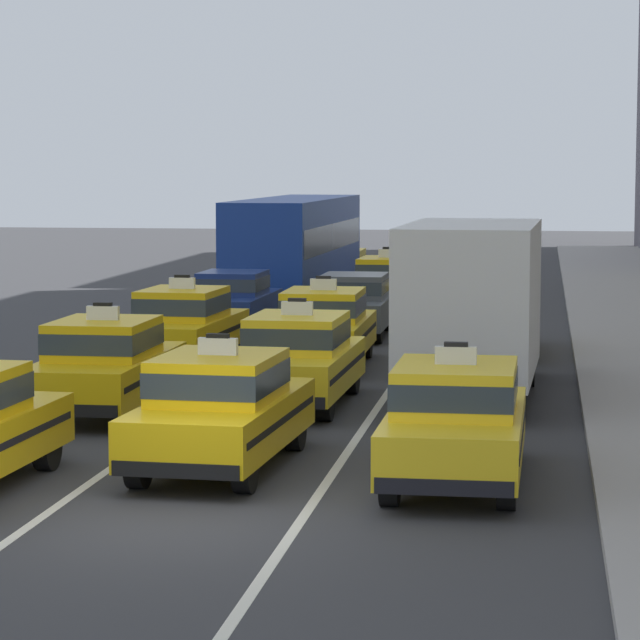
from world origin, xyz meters
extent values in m
plane|color=#353538|center=(0.00, 0.00, 0.00)|extent=(160.00, 160.00, 0.00)
cube|color=silver|center=(-1.60, 20.00, 0.00)|extent=(0.14, 80.00, 0.01)
cube|color=silver|center=(1.60, 20.00, 0.00)|extent=(0.14, 80.00, 0.01)
cylinder|color=black|center=(-2.46, 2.77, 0.32)|extent=(0.26, 0.65, 0.64)
cube|color=black|center=(-3.18, 3.48, 0.42)|extent=(1.71, 0.20, 0.20)
cylinder|color=black|center=(-3.75, 9.18, 0.32)|extent=(0.24, 0.64, 0.64)
cylinder|color=black|center=(-2.27, 9.18, 0.32)|extent=(0.24, 0.64, 0.64)
cylinder|color=black|center=(-3.76, 6.12, 0.32)|extent=(0.24, 0.64, 0.64)
cylinder|color=black|center=(-2.28, 6.12, 0.32)|extent=(0.24, 0.64, 0.64)
cube|color=yellow|center=(-3.02, 7.65, 0.67)|extent=(1.81, 4.51, 0.70)
cube|color=black|center=(-3.02, 7.65, 0.72)|extent=(1.83, 4.15, 0.10)
cube|color=yellow|center=(-3.02, 7.50, 1.34)|extent=(1.61, 2.10, 0.64)
cube|color=#2D3842|center=(-3.02, 7.50, 1.34)|extent=(1.63, 2.12, 0.35)
cube|color=white|center=(-3.02, 7.50, 1.78)|extent=(0.56, 0.12, 0.24)
cube|color=black|center=(-3.02, 7.50, 1.93)|extent=(0.32, 0.11, 0.06)
cube|color=black|center=(-3.01, 9.86, 0.42)|extent=(1.71, 0.14, 0.20)
cube|color=black|center=(-3.02, 5.44, 0.42)|extent=(1.71, 0.14, 0.20)
cylinder|color=black|center=(-3.84, 15.71, 0.32)|extent=(0.27, 0.65, 0.64)
cylinder|color=black|center=(-2.37, 15.64, 0.32)|extent=(0.27, 0.65, 0.64)
cylinder|color=black|center=(-3.99, 12.65, 0.32)|extent=(0.27, 0.65, 0.64)
cylinder|color=black|center=(-2.51, 12.58, 0.32)|extent=(0.27, 0.65, 0.64)
cube|color=yellow|center=(-3.18, 14.14, 0.67)|extent=(2.01, 4.58, 0.70)
cube|color=black|center=(-3.18, 14.14, 0.72)|extent=(2.01, 4.22, 0.10)
cube|color=yellow|center=(-3.18, 13.99, 1.34)|extent=(1.70, 2.17, 0.64)
cube|color=#2D3842|center=(-3.18, 13.99, 1.34)|extent=(1.72, 2.19, 0.35)
cube|color=white|center=(-3.18, 13.99, 1.78)|extent=(0.56, 0.15, 0.24)
cube|color=black|center=(-3.18, 13.99, 1.93)|extent=(0.32, 0.12, 0.06)
cube|color=black|center=(-3.08, 16.35, 0.42)|extent=(1.71, 0.22, 0.20)
cube|color=black|center=(-3.28, 11.94, 0.42)|extent=(1.71, 0.22, 0.20)
cylinder|color=black|center=(-4.09, 21.86, 0.32)|extent=(0.25, 0.64, 0.64)
cylinder|color=black|center=(-2.64, 21.84, 0.32)|extent=(0.25, 0.64, 0.64)
cylinder|color=black|center=(-4.12, 19.02, 0.32)|extent=(0.25, 0.64, 0.64)
cylinder|color=black|center=(-2.68, 19.00, 0.32)|extent=(0.25, 0.64, 0.64)
cube|color=navy|center=(-3.38, 20.43, 0.65)|extent=(1.82, 4.32, 0.66)
cube|color=navy|center=(-3.39, 20.33, 1.28)|extent=(1.58, 1.92, 0.60)
cube|color=#2D3842|center=(-3.39, 20.33, 1.28)|extent=(1.61, 1.94, 0.33)
cylinder|color=black|center=(-4.26, 33.40, 0.32)|extent=(0.26, 0.65, 0.64)
cylinder|color=black|center=(-2.26, 33.35, 0.32)|extent=(0.26, 0.65, 0.64)
cylinder|color=black|center=(-4.42, 26.68, 0.32)|extent=(0.26, 0.65, 0.64)
cylinder|color=black|center=(-2.42, 26.64, 0.32)|extent=(0.26, 0.65, 0.64)
cube|color=navy|center=(-3.34, 30.02, 1.77)|extent=(2.76, 11.26, 2.90)
cube|color=#2D3842|center=(-3.34, 30.02, 2.02)|extent=(2.77, 10.81, 0.84)
cube|color=black|center=(-3.21, 35.57, 2.97)|extent=(2.13, 0.13, 0.36)
cylinder|color=black|center=(-4.01, 40.40, 0.32)|extent=(0.24, 0.64, 0.64)
cylinder|color=black|center=(-2.53, 40.40, 0.32)|extent=(0.24, 0.64, 0.64)
cylinder|color=black|center=(-4.01, 37.34, 0.32)|extent=(0.24, 0.64, 0.64)
cylinder|color=black|center=(-2.53, 37.34, 0.32)|extent=(0.24, 0.64, 0.64)
cube|color=yellow|center=(-3.27, 38.87, 0.67)|extent=(1.81, 4.50, 0.70)
cube|color=black|center=(-3.27, 38.87, 0.72)|extent=(1.83, 4.14, 0.10)
cube|color=yellow|center=(-3.27, 38.72, 1.34)|extent=(1.60, 2.10, 0.64)
cube|color=#2D3842|center=(-3.27, 38.72, 1.34)|extent=(1.62, 2.12, 0.35)
cube|color=white|center=(-3.27, 38.72, 1.78)|extent=(0.56, 0.12, 0.24)
cube|color=black|center=(-3.27, 38.72, 1.93)|extent=(0.32, 0.11, 0.06)
cube|color=black|center=(-3.27, 41.08, 0.42)|extent=(1.71, 0.14, 0.20)
cube|color=black|center=(-3.27, 36.66, 0.42)|extent=(1.71, 0.14, 0.20)
cylinder|color=black|center=(-0.69, 4.85, 0.32)|extent=(0.27, 0.65, 0.64)
cylinder|color=black|center=(0.79, 4.77, 0.32)|extent=(0.27, 0.65, 0.64)
cylinder|color=black|center=(-0.85, 1.79, 0.32)|extent=(0.27, 0.65, 0.64)
cylinder|color=black|center=(0.62, 1.71, 0.32)|extent=(0.27, 0.65, 0.64)
cube|color=yellow|center=(-0.03, 3.28, 0.67)|extent=(2.04, 4.59, 0.70)
cube|color=black|center=(-0.03, 3.28, 0.72)|extent=(2.04, 4.23, 0.10)
cube|color=yellow|center=(-0.04, 3.13, 1.34)|extent=(1.71, 2.18, 0.64)
cube|color=#2D3842|center=(-0.04, 3.13, 1.34)|extent=(1.73, 2.21, 0.35)
cube|color=white|center=(-0.04, 3.13, 1.78)|extent=(0.57, 0.15, 0.24)
cube|color=black|center=(-0.04, 3.13, 1.93)|extent=(0.33, 0.13, 0.06)
cube|color=black|center=(0.09, 5.49, 0.42)|extent=(1.72, 0.23, 0.20)
cube|color=black|center=(-0.15, 1.07, 0.42)|extent=(1.72, 0.23, 0.20)
cylinder|color=black|center=(-0.54, 10.52, 0.32)|extent=(0.25, 0.64, 0.64)
cylinder|color=black|center=(0.94, 10.49, 0.32)|extent=(0.25, 0.64, 0.64)
cylinder|color=black|center=(-0.60, 7.46, 0.32)|extent=(0.25, 0.64, 0.64)
cylinder|color=black|center=(0.87, 7.43, 0.32)|extent=(0.25, 0.64, 0.64)
cube|color=yellow|center=(0.17, 8.97, 0.67)|extent=(1.89, 4.54, 0.70)
cube|color=black|center=(0.17, 8.97, 0.72)|extent=(1.90, 4.18, 0.10)
cube|color=yellow|center=(0.16, 8.82, 1.34)|extent=(1.64, 2.13, 0.64)
cube|color=#2D3842|center=(0.16, 8.82, 1.34)|extent=(1.66, 2.15, 0.35)
cube|color=white|center=(0.16, 8.82, 1.78)|extent=(0.56, 0.13, 0.24)
cube|color=black|center=(0.16, 8.82, 1.93)|extent=(0.32, 0.12, 0.06)
cube|color=black|center=(0.21, 11.18, 0.42)|extent=(1.71, 0.17, 0.20)
cube|color=black|center=(0.12, 6.76, 0.42)|extent=(1.71, 0.17, 0.20)
cylinder|color=black|center=(-0.89, 15.79, 0.32)|extent=(0.25, 0.64, 0.64)
cylinder|color=black|center=(0.59, 15.80, 0.32)|extent=(0.25, 0.64, 0.64)
cylinder|color=black|center=(-0.86, 12.73, 0.32)|extent=(0.25, 0.64, 0.64)
cylinder|color=black|center=(0.62, 12.74, 0.32)|extent=(0.25, 0.64, 0.64)
cube|color=yellow|center=(-0.13, 14.27, 0.67)|extent=(1.84, 4.52, 0.70)
cube|color=black|center=(-0.13, 14.27, 0.72)|extent=(1.86, 4.16, 0.10)
cube|color=yellow|center=(-0.13, 14.12, 1.34)|extent=(1.62, 2.12, 0.64)
cube|color=#2D3842|center=(-0.13, 14.12, 1.34)|extent=(1.64, 2.14, 0.35)
cube|color=white|center=(-0.13, 14.12, 1.78)|extent=(0.56, 0.13, 0.24)
cube|color=black|center=(-0.13, 14.12, 1.93)|extent=(0.32, 0.11, 0.06)
cube|color=black|center=(-0.15, 16.48, 0.42)|extent=(1.71, 0.16, 0.20)
cube|color=black|center=(-0.11, 12.06, 0.42)|extent=(1.71, 0.16, 0.20)
cylinder|color=black|center=(-0.90, 21.35, 0.32)|extent=(0.24, 0.64, 0.64)
cylinder|color=black|center=(0.54, 21.35, 0.32)|extent=(0.24, 0.64, 0.64)
cylinder|color=black|center=(-0.90, 18.51, 0.32)|extent=(0.24, 0.64, 0.64)
cylinder|color=black|center=(0.54, 18.51, 0.32)|extent=(0.24, 0.64, 0.64)
cube|color=#4C5156|center=(-0.18, 19.93, 0.65)|extent=(1.76, 4.30, 0.66)
cube|color=#4C5156|center=(-0.18, 19.83, 1.28)|extent=(1.56, 1.90, 0.60)
cube|color=#2D3842|center=(-0.18, 19.83, 1.28)|extent=(1.58, 1.92, 0.33)
cylinder|color=black|center=(-0.58, 26.99, 0.32)|extent=(0.25, 0.64, 0.64)
cylinder|color=black|center=(0.89, 26.96, 0.32)|extent=(0.25, 0.64, 0.64)
cylinder|color=black|center=(-0.65, 23.94, 0.32)|extent=(0.25, 0.64, 0.64)
cylinder|color=black|center=(0.83, 23.90, 0.32)|extent=(0.25, 0.64, 0.64)
cube|color=yellow|center=(0.12, 25.45, 0.67)|extent=(1.90, 4.54, 0.70)
cube|color=black|center=(0.12, 25.45, 0.72)|extent=(1.91, 4.18, 0.10)
cube|color=yellow|center=(0.12, 25.30, 1.34)|extent=(1.64, 2.13, 0.64)
cube|color=#2D3842|center=(0.12, 25.30, 1.34)|extent=(1.66, 2.15, 0.35)
cube|color=white|center=(0.12, 25.30, 1.78)|extent=(0.56, 0.13, 0.24)
cube|color=black|center=(0.12, 25.30, 1.93)|extent=(0.32, 0.12, 0.06)
cube|color=black|center=(0.17, 27.66, 0.42)|extent=(1.71, 0.18, 0.20)
cube|color=black|center=(0.07, 23.24, 0.42)|extent=(1.71, 0.18, 0.20)
cylinder|color=black|center=(2.62, 4.30, 0.32)|extent=(0.24, 0.64, 0.64)
cylinder|color=black|center=(4.09, 4.29, 0.32)|extent=(0.24, 0.64, 0.64)
cylinder|color=black|center=(2.60, 1.24, 0.32)|extent=(0.24, 0.64, 0.64)
cylinder|color=black|center=(4.07, 1.23, 0.32)|extent=(0.24, 0.64, 0.64)
cube|color=yellow|center=(3.35, 2.76, 0.67)|extent=(1.83, 4.51, 0.70)
cube|color=black|center=(3.35, 2.76, 0.72)|extent=(1.85, 4.15, 0.10)
cube|color=yellow|center=(3.34, 2.61, 1.34)|extent=(1.61, 2.11, 0.64)
cube|color=#2D3842|center=(3.34, 2.61, 1.34)|extent=(1.63, 2.13, 0.35)
cube|color=white|center=(3.34, 2.61, 1.78)|extent=(0.56, 0.12, 0.24)
cube|color=black|center=(3.34, 2.61, 1.93)|extent=(0.32, 0.11, 0.06)
cube|color=black|center=(3.36, 4.97, 0.42)|extent=(1.71, 0.15, 0.20)
cube|color=black|center=(3.33, 0.55, 0.42)|extent=(1.71, 0.15, 0.20)
cylinder|color=black|center=(2.34, 11.98, 0.32)|extent=(0.26, 0.65, 0.64)
cylinder|color=black|center=(4.24, 11.92, 0.32)|extent=(0.26, 0.65, 0.64)
cylinder|color=black|center=(2.21, 8.08, 0.32)|extent=(0.26, 0.65, 0.64)
cylinder|color=black|center=(4.11, 8.02, 0.32)|extent=(0.26, 0.65, 0.64)
cube|color=black|center=(3.32, 12.93, 1.37)|extent=(2.17, 2.27, 2.10)
cube|color=#2D3842|center=(3.36, 14.00, 1.67)|extent=(1.93, 0.12, 0.76)
cube|color=silver|center=(3.21, 9.67, 1.92)|extent=(2.47, 5.27, 2.70)
cylinder|color=black|center=(2.57, 18.85, 0.32)|extent=(0.25, 0.64, 0.64)
cylinder|color=black|center=(4.05, 18.87, 0.32)|extent=(0.25, 0.64, 0.64)
cylinder|color=black|center=(2.62, 15.79, 0.32)|extent=(0.25, 0.64, 0.64)
cylinder|color=black|center=(4.09, 15.81, 0.32)|extent=(0.25, 0.64, 0.64)
cube|color=yellow|center=(3.33, 17.33, 0.67)|extent=(1.87, 4.53, 0.70)
cube|color=black|center=(3.33, 17.33, 0.72)|extent=(1.88, 4.17, 0.10)
cube|color=yellow|center=(3.34, 17.18, 1.34)|extent=(1.63, 2.12, 0.64)
cube|color=#2D3842|center=(3.34, 17.18, 1.34)|extent=(1.65, 2.14, 0.35)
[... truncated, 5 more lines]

